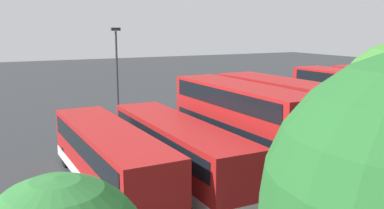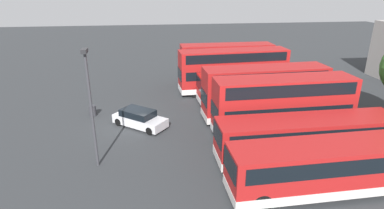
# 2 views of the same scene
# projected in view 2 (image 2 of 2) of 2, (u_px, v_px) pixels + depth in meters

# --- Properties ---
(ground_plane) EXTENTS (140.00, 140.00, 0.00)m
(ground_plane) POSITION_uv_depth(u_px,v_px,m) (132.00, 125.00, 26.22)
(ground_plane) COLOR #2D3033
(bus_double_decker_near_end) EXTENTS (2.70, 10.63, 4.55)m
(bus_double_decker_near_end) POSITION_uv_depth(u_px,v_px,m) (226.00, 63.00, 36.50)
(bus_double_decker_near_end) COLOR #A51919
(bus_double_decker_near_end) RESTS_ON ground
(bus_double_decker_second) EXTENTS (3.23, 11.62, 4.55)m
(bus_double_decker_second) POSITION_uv_depth(u_px,v_px,m) (233.00, 70.00, 33.48)
(bus_double_decker_second) COLOR #A51919
(bus_double_decker_second) RESTS_ON ground
(bus_single_deck_third) EXTENTS (3.06, 10.90, 2.95)m
(bus_single_deck_third) POSITION_uv_depth(u_px,v_px,m) (253.00, 87.00, 30.63)
(bus_single_deck_third) COLOR #B71411
(bus_single_deck_third) RESTS_ON ground
(bus_double_decker_fourth) EXTENTS (2.98, 10.51, 4.55)m
(bus_double_decker_fourth) POSITION_uv_depth(u_px,v_px,m) (264.00, 92.00, 26.60)
(bus_double_decker_fourth) COLOR #A51919
(bus_double_decker_fourth) RESTS_ON ground
(bus_double_decker_fifth) EXTENTS (2.79, 10.56, 4.55)m
(bus_double_decker_fifth) POSITION_uv_depth(u_px,v_px,m) (283.00, 105.00, 23.65)
(bus_double_decker_fifth) COLOR #A51919
(bus_double_decker_fifth) RESTS_ON ground
(bus_single_deck_sixth) EXTENTS (2.65, 11.89, 2.95)m
(bus_single_deck_sixth) POSITION_uv_depth(u_px,v_px,m) (307.00, 138.00, 20.42)
(bus_single_deck_sixth) COLOR #A51919
(bus_single_deck_sixth) RESTS_ON ground
(bus_single_deck_seventh) EXTENTS (2.83, 11.62, 2.95)m
(bus_single_deck_seventh) POSITION_uv_depth(u_px,v_px,m) (332.00, 166.00, 17.23)
(bus_single_deck_seventh) COLOR #A51919
(bus_single_deck_seventh) RESTS_ON ground
(car_hatchback_silver) EXTENTS (4.22, 4.59, 1.43)m
(car_hatchback_silver) POSITION_uv_depth(u_px,v_px,m) (139.00, 118.00, 25.67)
(car_hatchback_silver) COLOR silver
(car_hatchback_silver) RESTS_ON ground
(lamp_post_tall) EXTENTS (0.70, 0.30, 7.52)m
(lamp_post_tall) POSITION_uv_depth(u_px,v_px,m) (90.00, 101.00, 18.76)
(lamp_post_tall) COLOR #38383D
(lamp_post_tall) RESTS_ON ground
(waste_bin_yellow) EXTENTS (0.60, 0.60, 0.95)m
(waste_bin_yellow) POSITION_uv_depth(u_px,v_px,m) (93.00, 111.00, 27.86)
(waste_bin_yellow) COLOR #333338
(waste_bin_yellow) RESTS_ON ground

